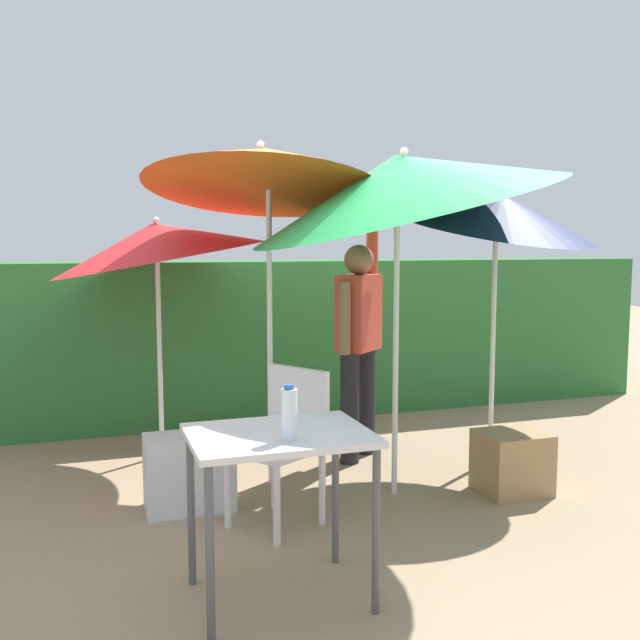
% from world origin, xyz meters
% --- Properties ---
extents(ground_plane, '(24.00, 24.00, 0.00)m').
position_xyz_m(ground_plane, '(0.00, 0.00, 0.00)').
color(ground_plane, '#9E8466').
extents(hedge_row, '(8.00, 0.70, 1.45)m').
position_xyz_m(hedge_row, '(0.00, 2.23, 0.72)').
color(hedge_row, '#2D7033').
rests_on(hedge_row, ground_plane).
extents(umbrella_rainbow, '(1.61, 1.59, 2.43)m').
position_xyz_m(umbrella_rainbow, '(-0.35, 0.39, 2.08)').
color(umbrella_rainbow, silver).
rests_on(umbrella_rainbow, ground_plane).
extents(umbrella_orange, '(1.61, 1.58, 1.92)m').
position_xyz_m(umbrella_orange, '(-0.97, 1.17, 1.62)').
color(umbrella_orange, silver).
rests_on(umbrella_orange, ground_plane).
extents(umbrella_yellow, '(1.98, 1.96, 2.39)m').
position_xyz_m(umbrella_yellow, '(0.37, -0.15, 1.97)').
color(umbrella_yellow, silver).
rests_on(umbrella_yellow, ground_plane).
extents(umbrella_navy, '(1.45, 1.43, 2.15)m').
position_xyz_m(umbrella_navy, '(1.35, 0.30, 1.83)').
color(umbrella_navy, silver).
rests_on(umbrella_navy, ground_plane).
extents(person_vendor, '(0.47, 0.44, 1.88)m').
position_xyz_m(person_vendor, '(0.43, 0.69, 0.93)').
color(person_vendor, black).
rests_on(person_vendor, ground_plane).
extents(chair_plastic, '(0.61, 0.61, 0.89)m').
position_xyz_m(chair_plastic, '(-0.43, -0.32, 0.51)').
color(chair_plastic, silver).
rests_on(chair_plastic, ground_plane).
extents(cooler_box, '(0.52, 0.32, 0.45)m').
position_xyz_m(cooler_box, '(-0.92, 0.06, 0.23)').
color(cooler_box, silver).
rests_on(cooler_box, ground_plane).
extents(crate_cardboard, '(0.42, 0.36, 0.40)m').
position_xyz_m(crate_cardboard, '(1.10, -0.32, 0.20)').
color(crate_cardboard, '#9E7A4C').
rests_on(crate_cardboard, ground_plane).
extents(folding_table, '(0.80, 0.60, 0.77)m').
position_xyz_m(folding_table, '(-0.68, -1.17, 0.68)').
color(folding_table, '#4C4C51').
rests_on(folding_table, ground_plane).
extents(bottle_water, '(0.07, 0.07, 0.24)m').
position_xyz_m(bottle_water, '(-0.67, -1.30, 0.89)').
color(bottle_water, silver).
rests_on(bottle_water, folding_table).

